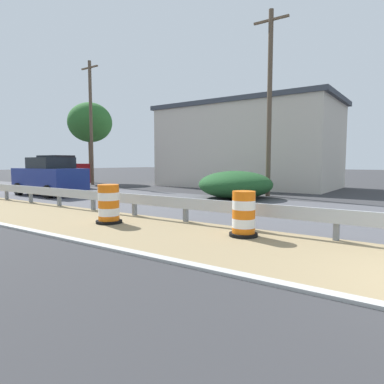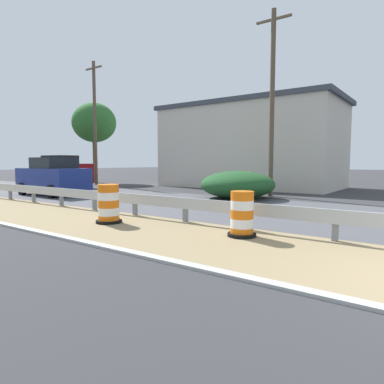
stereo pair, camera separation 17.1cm
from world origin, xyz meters
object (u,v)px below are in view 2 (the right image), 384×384
traffic_barrel_close (109,205)px  car_trailing_near_lane (62,171)px  traffic_barrel_nearest (242,216)px  utility_pole_mid (95,122)px  car_trailing_far_lane (53,176)px  utility_pole_near (272,101)px

traffic_barrel_close → car_trailing_near_lane: 15.47m
traffic_barrel_nearest → utility_pole_mid: 20.74m
car_trailing_far_lane → utility_pole_near: bearing=-146.6°
traffic_barrel_close → car_trailing_far_lane: 9.59m
car_trailing_near_lane → utility_pole_near: size_ratio=0.52×
traffic_barrel_close → utility_pole_mid: (10.46, 13.83, 4.30)m
car_trailing_near_lane → utility_pole_near: (2.54, -14.28, 3.65)m
car_trailing_near_lane → utility_pole_near: bearing=11.2°
car_trailing_near_lane → utility_pole_mid: bearing=95.3°
utility_pole_mid → utility_pole_near: bearing=-92.3°
traffic_barrel_nearest → utility_pole_mid: bearing=61.1°
traffic_barrel_close → utility_pole_near: 10.78m
traffic_barrel_nearest → traffic_barrel_close: size_ratio=0.96×
traffic_barrel_nearest → car_trailing_near_lane: car_trailing_near_lane is taller
traffic_barrel_nearest → car_trailing_near_lane: (6.70, 17.52, 0.61)m
traffic_barrel_close → car_trailing_far_lane: car_trailing_far_lane is taller
car_trailing_near_lane → traffic_barrel_nearest: bearing=-19.8°
traffic_barrel_close → utility_pole_mid: 17.86m
utility_pole_near → utility_pole_mid: size_ratio=0.99×
traffic_barrel_nearest → utility_pole_mid: size_ratio=0.11×
traffic_barrel_nearest → car_trailing_far_lane: size_ratio=0.26×
car_trailing_far_lane → utility_pole_mid: (6.71, 5.01, 3.81)m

